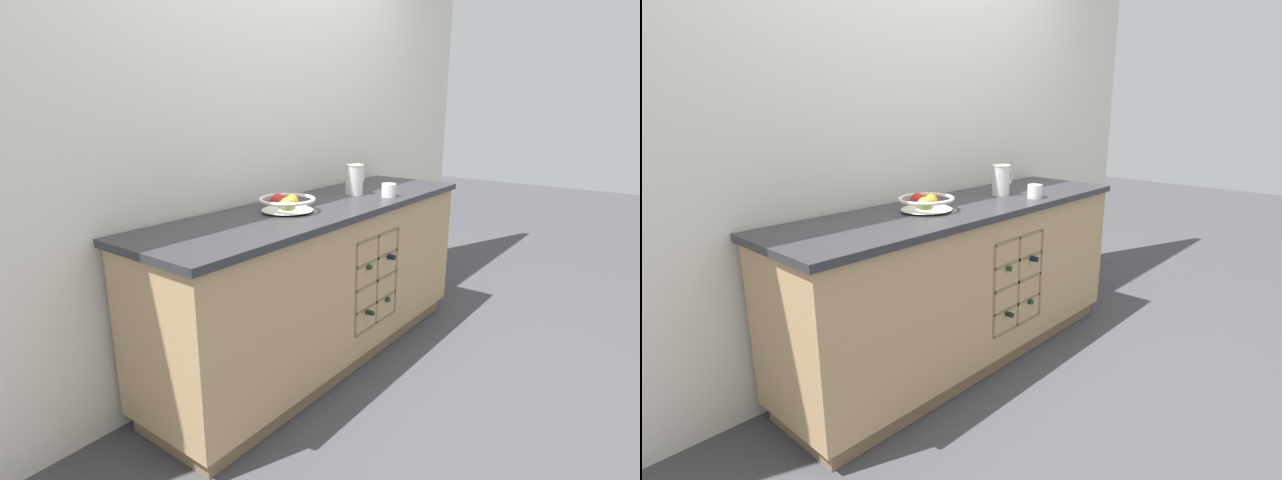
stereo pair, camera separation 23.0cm
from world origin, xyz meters
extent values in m
plane|color=#424247|center=(0.00, 0.00, 0.00)|extent=(14.00, 14.00, 0.00)
cube|color=silver|center=(0.00, 0.35, 1.27)|extent=(4.53, 0.06, 2.55)
cube|color=olive|center=(0.00, 0.00, 0.04)|extent=(2.07, 0.50, 0.09)
cube|color=tan|center=(0.00, 0.00, 0.47)|extent=(2.13, 0.56, 0.76)
cube|color=#2D2D33|center=(0.00, 0.00, 0.87)|extent=(2.17, 0.60, 0.03)
cube|color=olive|center=(0.14, -0.18, 0.48)|extent=(0.42, 0.01, 0.50)
cube|color=olive|center=(-0.07, -0.23, 0.48)|extent=(0.02, 0.10, 0.50)
cube|color=olive|center=(0.35, -0.23, 0.48)|extent=(0.02, 0.10, 0.50)
cube|color=olive|center=(0.14, -0.23, 0.23)|extent=(0.42, 0.10, 0.02)
cube|color=olive|center=(0.14, -0.23, 0.35)|extent=(0.42, 0.10, 0.02)
cube|color=olive|center=(0.14, -0.23, 0.48)|extent=(0.42, 0.10, 0.02)
cube|color=olive|center=(0.14, -0.23, 0.60)|extent=(0.42, 0.10, 0.02)
cube|color=olive|center=(0.14, -0.23, 0.73)|extent=(0.42, 0.10, 0.02)
cube|color=olive|center=(0.14, -0.23, 0.48)|extent=(0.02, 0.10, 0.50)
cylinder|color=black|center=(0.04, -0.14, 0.34)|extent=(0.07, 0.20, 0.07)
cylinder|color=black|center=(0.04, -0.28, 0.34)|extent=(0.03, 0.08, 0.03)
cylinder|color=#19381E|center=(0.24, -0.12, 0.34)|extent=(0.08, 0.20, 0.08)
cylinder|color=#19381E|center=(0.24, -0.26, 0.34)|extent=(0.03, 0.08, 0.03)
cylinder|color=#19381E|center=(0.04, -0.10, 0.59)|extent=(0.07, 0.22, 0.07)
cylinder|color=#19381E|center=(0.04, -0.26, 0.59)|extent=(0.03, 0.09, 0.03)
cylinder|color=black|center=(0.24, -0.14, 0.59)|extent=(0.08, 0.20, 0.08)
cylinder|color=black|center=(0.24, -0.28, 0.59)|extent=(0.03, 0.09, 0.03)
cylinder|color=silver|center=(-0.24, 0.02, 0.89)|extent=(0.13, 0.13, 0.01)
cone|color=silver|center=(-0.24, 0.02, 0.92)|extent=(0.26, 0.26, 0.06)
torus|color=silver|center=(-0.24, 0.02, 0.95)|extent=(0.28, 0.28, 0.02)
sphere|color=gold|center=(-0.22, 0.01, 0.93)|extent=(0.08, 0.08, 0.08)
sphere|color=#7FA838|center=(-0.29, -0.02, 0.93)|extent=(0.07, 0.07, 0.07)
sphere|color=red|center=(-0.17, 0.06, 0.92)|extent=(0.07, 0.07, 0.07)
sphere|color=red|center=(-0.24, 0.08, 0.93)|extent=(0.08, 0.08, 0.08)
cylinder|color=silver|center=(0.35, 0.02, 0.97)|extent=(0.10, 0.10, 0.17)
torus|color=silver|center=(0.35, 0.02, 1.05)|extent=(0.11, 0.11, 0.01)
torus|color=silver|center=(0.40, 0.02, 0.98)|extent=(0.11, 0.01, 0.11)
cylinder|color=white|center=(0.41, -0.18, 0.92)|extent=(0.08, 0.08, 0.08)
torus|color=white|center=(0.45, -0.18, 0.92)|extent=(0.06, 0.01, 0.06)
camera|label=1|loc=(-2.04, -1.56, 1.41)|focal=28.00mm
camera|label=2|loc=(-1.90, -1.73, 1.41)|focal=28.00mm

